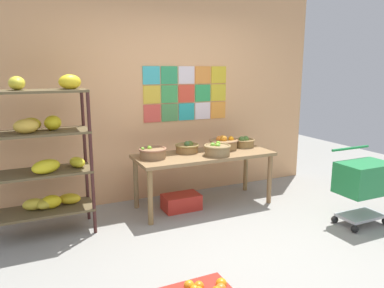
% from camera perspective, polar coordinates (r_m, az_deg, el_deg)
% --- Properties ---
extents(ground, '(9.69, 9.69, 0.00)m').
position_cam_1_polar(ground, '(3.65, 8.13, -16.54)').
color(ground, gray).
extents(back_wall_with_art, '(4.43, 0.07, 2.88)m').
position_cam_1_polar(back_wall_with_art, '(4.90, -3.47, 8.35)').
color(back_wall_with_art, '#E2A46D').
rests_on(back_wall_with_art, ground).
extents(banana_shelf_unit, '(0.99, 0.48, 1.67)m').
position_cam_1_polar(banana_shelf_unit, '(4.01, -21.96, -0.30)').
color(banana_shelf_unit, '#41201D').
rests_on(banana_shelf_unit, ground).
extents(display_table, '(1.74, 0.68, 0.68)m').
position_cam_1_polar(display_table, '(4.57, 1.91, -2.43)').
color(display_table, olive).
rests_on(display_table, ground).
extents(fruit_basket_left, '(0.38, 0.38, 0.19)m').
position_cam_1_polar(fruit_basket_left, '(4.81, 4.94, 0.12)').
color(fruit_basket_left, olive).
rests_on(fruit_basket_left, display_table).
extents(fruit_basket_centre, '(0.34, 0.34, 0.16)m').
position_cam_1_polar(fruit_basket_centre, '(4.46, 3.97, -0.84)').
color(fruit_basket_centre, olive).
rests_on(fruit_basket_centre, display_table).
extents(fruit_basket_back_left, '(0.30, 0.30, 0.15)m').
position_cam_1_polar(fruit_basket_back_left, '(4.60, -0.75, -0.54)').
color(fruit_basket_back_left, olive).
rests_on(fruit_basket_back_left, display_table).
extents(fruit_basket_back_right, '(0.33, 0.33, 0.14)m').
position_cam_1_polar(fruit_basket_back_right, '(4.33, -6.20, -1.33)').
color(fruit_basket_back_right, '#926D49').
rests_on(fruit_basket_back_right, display_table).
extents(fruit_basket_right, '(0.28, 0.28, 0.15)m').
position_cam_1_polar(fruit_basket_right, '(4.98, 8.18, 0.32)').
color(fruit_basket_right, olive).
rests_on(fruit_basket_right, display_table).
extents(produce_crate_under_table, '(0.46, 0.28, 0.19)m').
position_cam_1_polar(produce_crate_under_table, '(4.58, -1.69, -9.07)').
color(produce_crate_under_table, red).
rests_on(produce_crate_under_table, ground).
extents(shopping_cart, '(0.58, 0.42, 0.85)m').
position_cam_1_polar(shopping_cart, '(4.47, 25.32, -5.24)').
color(shopping_cart, black).
rests_on(shopping_cart, ground).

